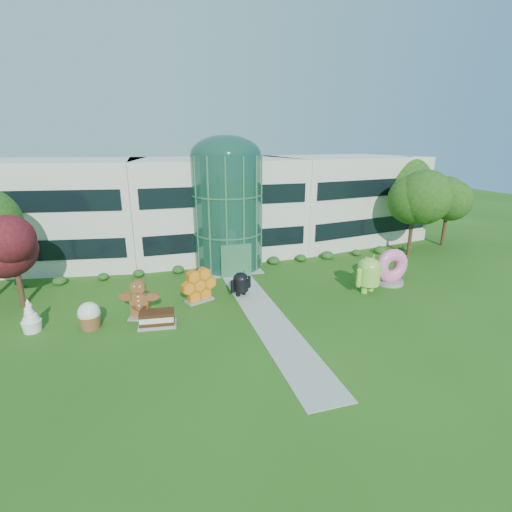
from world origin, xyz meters
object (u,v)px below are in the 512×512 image
object	(u,v)px
donut	(390,266)
gingerbread	(139,299)
android_black	(241,282)
android_green	(369,272)

from	to	relation	value
donut	gingerbread	world-z (taller)	donut
android_black	donut	xyz separation A→B (m)	(11.99, -1.03, 0.41)
donut	gingerbread	size ratio (longest dim) A/B	1.02
android_green	android_black	size ratio (longest dim) A/B	1.50
gingerbread	donut	bearing A→B (deg)	19.52
android_black	gingerbread	distance (m)	7.27
android_black	android_green	bearing A→B (deg)	-33.93
android_black	gingerbread	bearing A→B (deg)	171.41
android_green	android_black	distance (m)	9.58
android_green	gingerbread	xyz separation A→B (m)	(-16.43, 0.41, -0.25)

